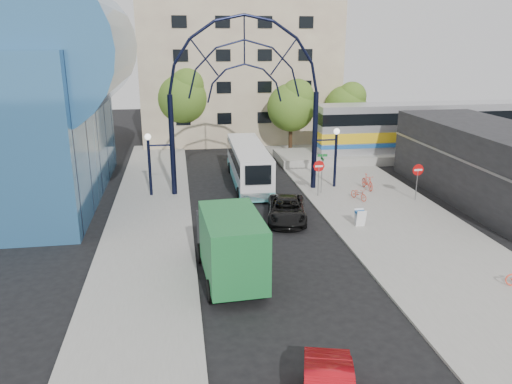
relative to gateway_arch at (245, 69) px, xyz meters
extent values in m
plane|color=black|center=(0.00, -14.00, -8.56)|extent=(120.00, 120.00, 0.00)
cube|color=gray|center=(8.00, -10.00, -8.50)|extent=(8.00, 56.00, 0.12)
cube|color=gray|center=(-6.50, -8.00, -8.50)|extent=(5.00, 50.00, 0.12)
cylinder|color=black|center=(-5.00, 0.00, -5.06)|extent=(0.36, 0.36, 7.00)
cylinder|color=black|center=(5.00, 0.00, -5.06)|extent=(0.36, 0.36, 7.00)
cylinder|color=black|center=(-6.60, 0.00, -6.56)|extent=(0.20, 0.20, 4.00)
cylinder|color=black|center=(6.60, 0.00, -6.56)|extent=(0.20, 0.20, 4.00)
sphere|color=white|center=(-6.60, 0.00, -4.36)|extent=(0.44, 0.44, 0.44)
sphere|color=white|center=(6.60, 0.00, -4.36)|extent=(0.44, 0.44, 0.44)
cylinder|color=slate|center=(4.80, -2.00, -7.34)|extent=(0.06, 0.06, 2.20)
cylinder|color=red|center=(4.80, -2.00, -6.34)|extent=(0.80, 0.04, 0.80)
cube|color=white|center=(4.80, -2.03, -6.34)|extent=(0.55, 0.02, 0.12)
cylinder|color=slate|center=(11.00, -4.00, -7.34)|extent=(0.06, 0.06, 2.20)
cylinder|color=red|center=(11.00, -4.00, -6.34)|extent=(0.76, 0.04, 0.76)
cube|color=white|center=(11.00, -4.03, -6.34)|extent=(0.55, 0.02, 0.12)
cylinder|color=slate|center=(5.20, -1.40, -7.04)|extent=(0.05, 0.05, 2.80)
cube|color=#146626|center=(5.20, -1.40, -5.74)|extent=(0.70, 0.03, 0.18)
cube|color=#146626|center=(5.20, -1.40, -5.99)|extent=(0.03, 0.70, 0.18)
cube|color=white|center=(5.60, -8.20, -7.94)|extent=(0.55, 0.26, 0.99)
cube|color=white|center=(5.60, -7.85, -7.94)|extent=(0.55, 0.26, 0.99)
cube|color=#1E59A5|center=(5.60, -8.02, -7.61)|extent=(0.55, 0.42, 0.14)
cylinder|color=teal|center=(-12.00, 1.00, 1.44)|extent=(9.00, 16.00, 9.00)
cube|color=black|center=(16.00, -4.00, -6.06)|extent=(6.00, 16.00, 5.00)
cube|color=tan|center=(2.00, 21.00, -1.56)|extent=(20.00, 12.00, 14.00)
cube|color=gray|center=(20.00, 8.00, -8.16)|extent=(32.00, 5.00, 0.80)
cube|color=#B7B7BC|center=(20.00, 8.00, -5.66)|extent=(25.00, 3.00, 4.20)
cube|color=gold|center=(20.00, 8.00, -6.26)|extent=(25.10, 3.05, 0.90)
cube|color=black|center=(20.00, 8.00, -4.66)|extent=(25.05, 3.05, 1.00)
cube|color=#1E59A5|center=(20.00, 8.00, -6.96)|extent=(25.10, 3.05, 0.35)
cylinder|color=#382314|center=(6.00, 12.00, -7.30)|extent=(0.36, 0.36, 2.52)
sphere|color=#46641A|center=(6.00, 12.00, -4.22)|extent=(4.48, 4.48, 4.48)
sphere|color=#46641A|center=(6.50, 11.70, -3.10)|extent=(3.08, 3.08, 3.08)
cylinder|color=#382314|center=(-4.00, 16.00, -7.12)|extent=(0.36, 0.36, 2.88)
sphere|color=#46641A|center=(-4.00, 16.00, -3.60)|extent=(5.12, 5.12, 5.12)
sphere|color=#46641A|center=(-3.50, 15.70, -2.32)|extent=(3.52, 3.52, 3.52)
cylinder|color=#382314|center=(12.00, 14.00, -7.39)|extent=(0.36, 0.36, 2.34)
sphere|color=#46641A|center=(12.00, 14.00, -4.53)|extent=(4.16, 4.16, 4.16)
sphere|color=#46641A|center=(12.50, 13.70, -3.49)|extent=(2.86, 2.86, 2.86)
cube|color=silver|center=(0.55, 2.17, -6.97)|extent=(2.55, 10.48, 2.63)
cube|color=#58C3C5|center=(0.55, 2.17, -8.06)|extent=(2.58, 10.48, 0.63)
cube|color=black|center=(0.55, 2.17, -6.42)|extent=(2.59, 10.27, 0.82)
cube|color=black|center=(0.43, -3.11, -6.47)|extent=(1.71, 0.17, 1.27)
cube|color=black|center=(0.67, 7.34, -7.11)|extent=(2.18, 0.21, 1.45)
cylinder|color=black|center=(-0.50, 5.43, -8.12)|extent=(0.27, 0.88, 0.87)
cylinder|color=black|center=(1.75, 5.38, -8.12)|extent=(0.27, 0.88, 0.87)
cylinder|color=black|center=(-0.67, -1.66, -8.12)|extent=(0.27, 0.88, 0.87)
cylinder|color=black|center=(1.59, -1.71, -8.12)|extent=(0.27, 0.88, 0.87)
cube|color=black|center=(-2.63, -10.89, -7.45)|extent=(2.43, 2.53, 2.20)
cube|color=black|center=(-2.69, -9.69, -7.00)|extent=(2.01, 0.21, 1.00)
cube|color=#1C6B32|center=(-2.46, -13.89, -6.65)|extent=(2.65, 4.73, 2.80)
cylinder|color=black|center=(-3.76, -11.25, -8.08)|extent=(0.31, 0.97, 0.96)
cylinder|color=black|center=(-1.46, -11.12, -8.08)|extent=(0.31, 0.97, 0.96)
cylinder|color=black|center=(-3.55, -15.15, -8.08)|extent=(0.31, 0.97, 0.96)
cylinder|color=black|center=(-1.25, -15.02, -8.08)|extent=(0.31, 0.97, 0.96)
imported|color=black|center=(1.69, -6.09, -7.87)|extent=(3.16, 5.25, 1.36)
imported|color=#D3432A|center=(7.27, -3.29, -8.04)|extent=(1.04, 1.62, 0.80)
imported|color=#E3402D|center=(8.71, -1.09, -7.89)|extent=(0.63, 1.85, 1.10)
camera|label=1|loc=(-4.58, -33.83, 1.99)|focal=35.00mm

